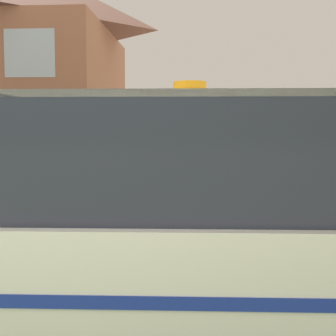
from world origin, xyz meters
TOP-DOWN VIEW (x-y plane):
  - road_strip at (0.00, 4.36)m, footprint 28.00×6.68m
  - garden_hedge at (0.40, 11.18)m, footprint 9.22×0.70m
  - police_car at (0.45, 2.34)m, footprint 4.49×1.82m
  - house_left at (-5.80, 15.23)m, footprint 7.25×7.13m
  - wheelie_bin at (-3.45, 10.03)m, footprint 0.76×0.67m

SIDE VIEW (x-z plane):
  - road_strip at x=0.00m, z-range 0.00..0.01m
  - garden_hedge at x=0.40m, z-range 0.00..1.15m
  - wheelie_bin at x=-3.45m, z-range 0.00..1.18m
  - police_car at x=0.45m, z-range -0.11..1.71m
  - house_left at x=-5.80m, z-range 0.08..7.53m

